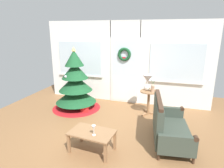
# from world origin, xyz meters

# --- Properties ---
(ground_plane) EXTENTS (6.76, 6.76, 0.00)m
(ground_plane) POSITION_xyz_m (0.00, 0.00, 0.00)
(ground_plane) COLOR brown
(back_wall_with_door) EXTENTS (5.20, 0.19, 2.55)m
(back_wall_with_door) POSITION_xyz_m (0.00, 2.08, 1.28)
(back_wall_with_door) COLOR white
(back_wall_with_door) RESTS_ON ground
(christmas_tree) EXTENTS (1.42, 1.42, 1.82)m
(christmas_tree) POSITION_xyz_m (-1.24, 1.12, 0.67)
(christmas_tree) COLOR #4C331E
(christmas_tree) RESTS_ON ground
(settee_sofa) EXTENTS (0.87, 1.47, 0.96)m
(settee_sofa) POSITION_xyz_m (1.40, -0.00, 0.38)
(settee_sofa) COLOR #3D281C
(settee_sofa) RESTS_ON ground
(side_table) EXTENTS (0.50, 0.48, 0.66)m
(side_table) POSITION_xyz_m (0.87, 1.32, 0.47)
(side_table) COLOR #8E6642
(side_table) RESTS_ON ground
(table_lamp) EXTENTS (0.28, 0.28, 0.44)m
(table_lamp) POSITION_xyz_m (0.81, 1.36, 0.95)
(table_lamp) COLOR silver
(table_lamp) RESTS_ON side_table
(flower_vase) EXTENTS (0.11, 0.10, 0.35)m
(flower_vase) POSITION_xyz_m (0.97, 1.26, 0.78)
(flower_vase) COLOR tan
(flower_vase) RESTS_ON side_table
(coffee_table) EXTENTS (0.89, 0.60, 0.41)m
(coffee_table) POSITION_xyz_m (0.05, -0.75, 0.35)
(coffee_table) COLOR #8E6642
(coffee_table) RESTS_ON ground
(wine_glass) EXTENTS (0.08, 0.08, 0.20)m
(wine_glass) POSITION_xyz_m (0.13, -0.85, 0.55)
(wine_glass) COLOR silver
(wine_glass) RESTS_ON coffee_table
(gift_box) EXTENTS (0.19, 0.17, 0.19)m
(gift_box) POSITION_xyz_m (-0.86, 0.88, 0.09)
(gift_box) COLOR red
(gift_box) RESTS_ON ground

